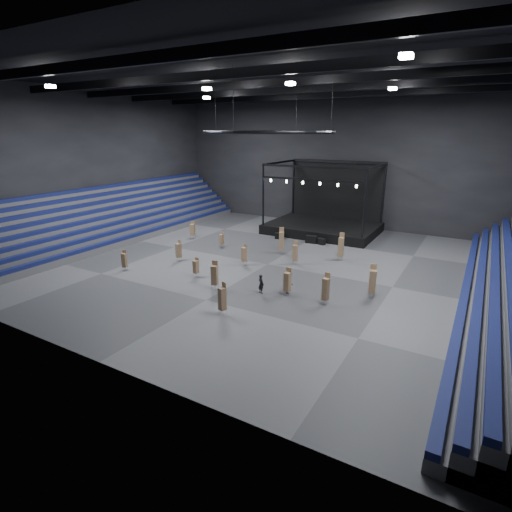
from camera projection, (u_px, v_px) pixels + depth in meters
The scene contains 29 objects.
floor at pixel (268, 264), 41.00m from camera, with size 50.00×50.00×0.00m, color #464648.
ceiling at pixel (269, 73), 35.59m from camera, with size 50.00×42.00×0.20m, color black.
wall_back at pixel (340, 162), 55.64m from camera, with size 50.00×0.20×18.00m, color black.
wall_front at pixel (79, 213), 20.95m from camera, with size 50.00×0.20×18.00m, color black.
wall_left at pixel (94, 165), 50.22m from camera, with size 0.20×42.00×18.00m, color black.
bleachers_left at pixel (111, 223), 51.42m from camera, with size 7.20×40.00×6.40m.
stage at pixel (325, 221), 53.98m from camera, with size 14.00×10.00×9.20m.
truss_ring at pixel (269, 132), 37.09m from camera, with size 12.30×12.30×5.15m.
roof_girders at pixel (269, 83), 35.83m from camera, with size 49.00×30.35×0.70m.
floodlights at pixel (246, 86), 32.71m from camera, with size 28.60×16.60×0.25m.
flight_case_left at pixel (279, 236), 50.62m from camera, with size 1.12×0.56×0.75m, color black.
flight_case_mid at pixel (311, 239), 48.64m from camera, with size 1.36×0.68×0.91m, color black.
flight_case_right at pixel (321, 241), 48.08m from camera, with size 1.12×0.56×0.74m, color black.
chair_stack_0 at pixel (193, 229), 50.41m from camera, with size 0.66×0.66×2.22m.
chair_stack_1 at pixel (281, 240), 44.16m from camera, with size 0.69×0.69×2.98m.
chair_stack_2 at pixel (326, 289), 31.16m from camera, with size 0.53×0.53×2.63m.
chair_stack_3 at pixel (373, 281), 32.42m from camera, with size 0.67×0.67×2.84m.
chair_stack_4 at pixel (341, 246), 41.87m from camera, with size 0.60×0.60×2.98m.
chair_stack_5 at pixel (196, 266), 37.25m from camera, with size 0.47×0.47×1.86m.
chair_stack_6 at pixel (244, 254), 40.43m from camera, with size 0.58×0.58×2.22m.
chair_stack_7 at pixel (295, 252), 40.62m from camera, with size 0.53×0.53×2.47m.
chair_stack_8 at pixel (124, 260), 38.91m from camera, with size 0.53×0.53×2.04m.
chair_stack_9 at pixel (222, 298), 29.43m from camera, with size 0.60×0.60×2.56m.
chair_stack_10 at pixel (215, 275), 34.21m from camera, with size 0.64×0.64×2.54m.
chair_stack_11 at pixel (179, 250), 41.71m from camera, with size 0.58×0.58×2.26m.
chair_stack_12 at pixel (287, 281), 32.93m from camera, with size 0.53×0.53×2.39m.
chair_stack_13 at pixel (222, 239), 46.83m from camera, with size 0.48×0.48×1.78m.
man_center at pixel (261, 284), 33.50m from camera, with size 0.61×0.40×1.66m, color black.
crew_member at pixel (290, 283), 33.63m from camera, with size 0.82×0.64×1.69m, color black.
Camera 1 is at (18.39, -34.24, 13.13)m, focal length 28.00 mm.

